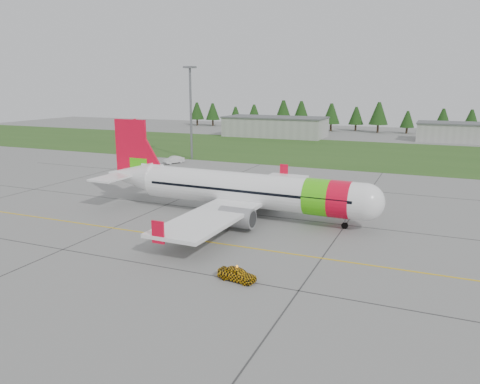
% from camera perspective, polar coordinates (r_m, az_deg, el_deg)
% --- Properties ---
extents(ground, '(320.00, 320.00, 0.00)m').
position_cam_1_polar(ground, '(42.95, -5.93, -9.69)').
color(ground, gray).
rests_on(ground, ground).
extents(aircraft, '(38.96, 35.79, 11.80)m').
position_cam_1_polar(aircraft, '(59.51, 0.31, 0.26)').
color(aircraft, white).
rests_on(aircraft, ground).
extents(follow_me_car, '(1.40, 1.58, 3.50)m').
position_cam_1_polar(follow_me_car, '(40.36, -0.37, -8.46)').
color(follow_me_car, yellow).
rests_on(follow_me_car, ground).
extents(service_van, '(2.12, 2.08, 4.67)m').
position_cam_1_polar(service_van, '(101.04, -8.12, 4.78)').
color(service_van, silver).
rests_on(service_van, ground).
extents(grass_strip, '(320.00, 50.00, 0.03)m').
position_cam_1_polar(grass_strip, '(119.28, 13.58, 4.66)').
color(grass_strip, '#30561E').
rests_on(grass_strip, ground).
extents(taxi_guideline, '(120.00, 0.25, 0.02)m').
position_cam_1_polar(taxi_guideline, '(49.60, -1.43, -6.44)').
color(taxi_guideline, gold).
rests_on(taxi_guideline, ground).
extents(hangar_west, '(32.00, 14.00, 6.00)m').
position_cam_1_polar(hangar_west, '(153.36, 4.29, 7.88)').
color(hangar_west, '#A8A8A3').
rests_on(hangar_west, ground).
extents(hangar_east, '(24.00, 12.00, 5.20)m').
position_cam_1_polar(hangar_east, '(153.24, 25.30, 6.53)').
color(hangar_east, '#A8A8A3').
rests_on(hangar_east, ground).
extents(floodlight_mast, '(0.50, 0.50, 20.00)m').
position_cam_1_polar(floodlight_mast, '(106.10, -6.01, 9.39)').
color(floodlight_mast, slate).
rests_on(floodlight_mast, ground).
extents(treeline, '(160.00, 8.00, 10.00)m').
position_cam_1_polar(treeline, '(173.99, 16.88, 8.63)').
color(treeline, '#1C3F14').
rests_on(treeline, ground).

